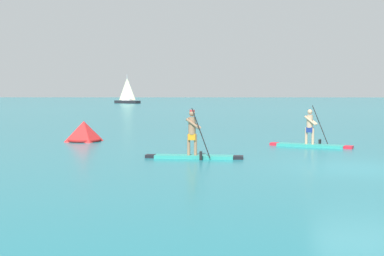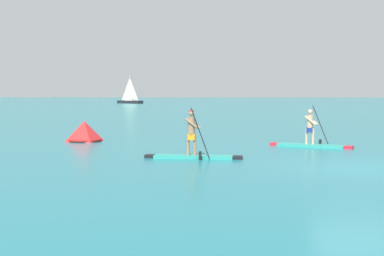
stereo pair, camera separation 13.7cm
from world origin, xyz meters
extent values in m
plane|color=#1E727F|center=(0.00, 0.00, 0.00)|extent=(440.00, 440.00, 0.00)
cube|color=teal|center=(-5.06, 2.25, 0.06)|extent=(2.82, 0.82, 0.11)
cube|color=black|center=(-3.51, 2.12, 0.06)|extent=(0.38, 0.44, 0.11)
cube|color=black|center=(-6.62, 2.38, 0.06)|extent=(0.38, 0.38, 0.11)
cylinder|color=#997051|center=(-5.01, 2.25, 0.48)|extent=(0.11, 0.11, 0.74)
cylinder|color=#997051|center=(-5.25, 2.27, 0.48)|extent=(0.11, 0.11, 0.74)
cube|color=orange|center=(-5.13, 2.26, 0.76)|extent=(0.28, 0.24, 0.22)
cylinder|color=#997051|center=(-5.13, 2.26, 1.15)|extent=(0.26, 0.26, 0.61)
sphere|color=#997051|center=(-5.13, 2.26, 1.59)|extent=(0.21, 0.21, 0.21)
cylinder|color=red|center=(-5.13, 2.26, 1.69)|extent=(0.18, 0.18, 0.06)
cylinder|color=#997051|center=(-5.07, 2.41, 1.23)|extent=(0.53, 0.14, 0.41)
cylinder|color=#997051|center=(-5.09, 2.10, 1.23)|extent=(0.53, 0.14, 0.41)
cylinder|color=black|center=(-4.82, 1.84, 0.93)|extent=(0.66, 0.09, 1.73)
cube|color=black|center=(-4.82, 1.84, 0.13)|extent=(0.10, 0.21, 0.32)
cube|color=teal|center=(-0.19, 6.25, 0.06)|extent=(2.83, 1.76, 0.11)
cube|color=red|center=(1.25, 5.60, 0.06)|extent=(0.51, 0.57, 0.11)
cube|color=red|center=(-1.63, 6.89, 0.06)|extent=(0.48, 0.51, 0.11)
cylinder|color=tan|center=(-0.10, 6.20, 0.47)|extent=(0.11, 0.11, 0.71)
cylinder|color=tan|center=(-0.36, 6.32, 0.47)|extent=(0.11, 0.11, 0.71)
cube|color=navy|center=(-0.23, 6.26, 0.73)|extent=(0.33, 0.31, 0.22)
cylinder|color=tan|center=(-0.23, 6.26, 1.09)|extent=(0.26, 0.26, 0.54)
sphere|color=tan|center=(-0.23, 6.26, 1.50)|extent=(0.21, 0.21, 0.21)
cylinder|color=tan|center=(-0.12, 6.38, 1.14)|extent=(0.49, 0.30, 0.44)
cylinder|color=tan|center=(-0.25, 6.10, 1.14)|extent=(0.49, 0.30, 0.44)
cylinder|color=black|center=(0.27, 6.51, 0.93)|extent=(0.66, 0.33, 1.68)
cube|color=black|center=(0.27, 6.51, 0.13)|extent=(0.16, 0.22, 0.32)
pyramid|color=red|center=(-10.47, 8.41, 0.48)|extent=(1.86, 1.86, 0.97)
torus|color=maroon|center=(-10.47, 8.41, 0.06)|extent=(1.62, 1.62, 0.12)
cube|color=black|center=(-21.54, 91.86, 0.29)|extent=(5.98, 5.00, 0.59)
cylinder|color=#B2B2B7|center=(-21.54, 91.86, 3.32)|extent=(0.12, 0.12, 5.46)
pyramid|color=beige|center=(-21.54, 91.86, 3.04)|extent=(2.65, 1.23, 4.71)
cube|color=silver|center=(-21.54, 91.86, 0.76)|extent=(2.46, 2.20, 0.35)
camera|label=1|loc=(-4.56, -15.85, 2.33)|focal=48.29mm
camera|label=2|loc=(-4.43, -15.85, 2.33)|focal=48.29mm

